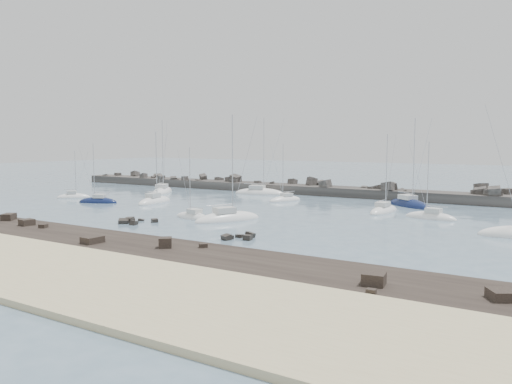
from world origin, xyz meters
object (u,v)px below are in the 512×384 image
sailboat_1 (162,192)px  sailboat_7 (228,219)px  sailboat_6 (285,200)px  sailboat_3 (155,202)px  sailboat_2 (98,202)px  sailboat_9 (431,218)px  sailboat_10 (384,211)px  sailboat_4 (260,193)px  sailboat_8 (409,205)px  sailboat_0 (73,197)px  sailboat_5 (193,218)px

sailboat_1 → sailboat_7: (34.12, -24.28, 0.01)m
sailboat_6 → sailboat_7: bearing=-80.7°
sailboat_3 → sailboat_7: size_ratio=0.87×
sailboat_2 → sailboat_9: size_ratio=0.97×
sailboat_6 → sailboat_7: size_ratio=0.72×
sailboat_6 → sailboat_10: sailboat_10 is taller
sailboat_7 → sailboat_10: (16.32, 19.74, -0.01)m
sailboat_4 → sailboat_10: (30.76, -13.06, -0.00)m
sailboat_1 → sailboat_8: bearing=5.5°
sailboat_1 → sailboat_8: (51.98, 5.02, 0.00)m
sailboat_0 → sailboat_3: size_ratio=0.72×
sailboat_0 → sailboat_9: (66.44, 9.33, 0.01)m
sailboat_1 → sailboat_4: bearing=23.4°
sailboat_5 → sailboat_8: 38.24m
sailboat_7 → sailboat_5: bearing=-168.1°
sailboat_0 → sailboat_8: 63.98m
sailboat_0 → sailboat_8: sailboat_8 is taller
sailboat_5 → sailboat_9: 34.48m
sailboat_2 → sailboat_6: 34.50m
sailboat_9 → sailboat_10: sailboat_10 is taller
sailboat_4 → sailboat_10: size_ratio=1.30×
sailboat_3 → sailboat_10: (39.28, 9.91, -0.01)m
sailboat_3 → sailboat_9: 47.64m
sailboat_1 → sailboat_5: bearing=-41.4°
sailboat_1 → sailboat_0: bearing=-115.8°
sailboat_7 → sailboat_8: bearing=58.6°
sailboat_0 → sailboat_8: size_ratio=0.62×
sailboat_3 → sailboat_9: (47.13, 6.92, -0.02)m
sailboat_3 → sailboat_4: sailboat_4 is taller
sailboat_6 → sailboat_5: bearing=-92.7°
sailboat_1 → sailboat_9: bearing=-7.4°
sailboat_10 → sailboat_2: bearing=-162.5°
sailboat_1 → sailboat_9: sailboat_1 is taller
sailboat_0 → sailboat_5: (36.95, -8.55, -0.00)m
sailboat_1 → sailboat_8: sailboat_1 is taller
sailboat_3 → sailboat_4: 24.50m
sailboat_8 → sailboat_0: bearing=-160.0°
sailboat_8 → sailboat_7: bearing=-121.4°
sailboat_5 → sailboat_8: sailboat_8 is taller
sailboat_2 → sailboat_5: size_ratio=1.05×
sailboat_8 → sailboat_9: (6.31, -12.54, -0.01)m
sailboat_6 → sailboat_9: sailboat_9 is taller
sailboat_9 → sailboat_2: bearing=-167.7°
sailboat_2 → sailboat_4: bearing=58.2°
sailboat_0 → sailboat_4: (27.82, 25.38, 0.01)m
sailboat_7 → sailboat_9: sailboat_7 is taller
sailboat_3 → sailboat_8: bearing=25.5°
sailboat_2 → sailboat_8: 55.59m
sailboat_3 → sailboat_9: size_ratio=1.16×
sailboat_7 → sailboat_10: sailboat_7 is taller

